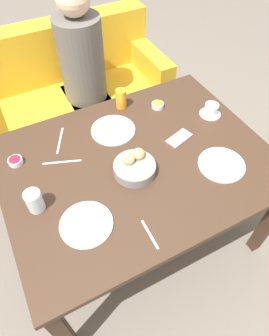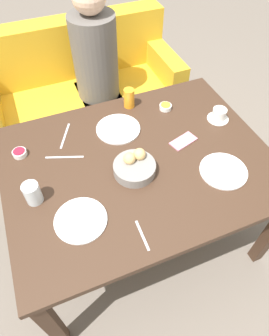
# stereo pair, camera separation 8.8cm
# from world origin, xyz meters

# --- Properties ---
(ground_plane) EXTENTS (10.00, 10.00, 0.00)m
(ground_plane) POSITION_xyz_m (0.00, 0.00, 0.00)
(ground_plane) COLOR #6B6056
(dining_table) EXTENTS (1.38, 1.06, 0.73)m
(dining_table) POSITION_xyz_m (0.00, 0.00, 0.65)
(dining_table) COLOR #3D281C
(dining_table) RESTS_ON ground_plane
(couch) EXTENTS (1.54, 0.70, 0.90)m
(couch) POSITION_xyz_m (-0.02, 1.16, 0.33)
(couch) COLOR gold
(couch) RESTS_ON ground_plane
(seated_person) EXTENTS (0.32, 0.42, 1.28)m
(seated_person) POSITION_xyz_m (0.08, 1.01, 0.55)
(seated_person) COLOR #23232D
(seated_person) RESTS_ON ground_plane
(bread_basket) EXTENTS (0.21, 0.21, 0.11)m
(bread_basket) POSITION_xyz_m (-0.05, -0.06, 0.77)
(bread_basket) COLOR gray
(bread_basket) RESTS_ON dining_table
(plate_near_left) EXTENTS (0.24, 0.24, 0.01)m
(plate_near_left) POSITION_xyz_m (-0.37, -0.23, 0.74)
(plate_near_left) COLOR white
(plate_near_left) RESTS_ON dining_table
(plate_near_right) EXTENTS (0.24, 0.24, 0.01)m
(plate_near_right) POSITION_xyz_m (0.37, -0.23, 0.74)
(plate_near_right) COLOR white
(plate_near_right) RESTS_ON dining_table
(plate_far_center) EXTENTS (0.25, 0.25, 0.01)m
(plate_far_center) POSITION_xyz_m (-0.02, 0.26, 0.74)
(plate_far_center) COLOR white
(plate_far_center) RESTS_ON dining_table
(juice_glass) EXTENTS (0.06, 0.06, 0.12)m
(juice_glass) POSITION_xyz_m (0.12, 0.43, 0.79)
(juice_glass) COLOR orange
(juice_glass) RESTS_ON dining_table
(water_tumbler) EXTENTS (0.08, 0.08, 0.11)m
(water_tumbler) POSITION_xyz_m (-0.54, -0.04, 0.79)
(water_tumbler) COLOR silver
(water_tumbler) RESTS_ON dining_table
(coffee_cup) EXTENTS (0.12, 0.12, 0.07)m
(coffee_cup) POSITION_xyz_m (0.56, 0.12, 0.77)
(coffee_cup) COLOR white
(coffee_cup) RESTS_ON dining_table
(jam_bowl_berry) EXTENTS (0.07, 0.07, 0.03)m
(jam_bowl_berry) POSITION_xyz_m (-0.56, 0.27, 0.75)
(jam_bowl_berry) COLOR white
(jam_bowl_berry) RESTS_ON dining_table
(jam_bowl_honey) EXTENTS (0.07, 0.07, 0.03)m
(jam_bowl_honey) POSITION_xyz_m (0.31, 0.33, 0.75)
(jam_bowl_honey) COLOR white
(jam_bowl_honey) RESTS_ON dining_table
(fork_silver) EXTENTS (0.10, 0.18, 0.00)m
(fork_silver) POSITION_xyz_m (-0.31, 0.33, 0.73)
(fork_silver) COLOR #B7B7BC
(fork_silver) RESTS_ON dining_table
(knife_silver) EXTENTS (0.19, 0.08, 0.00)m
(knife_silver) POSITION_xyz_m (-0.35, 0.17, 0.73)
(knife_silver) COLOR #B7B7BC
(knife_silver) RESTS_ON dining_table
(spoon_coffee) EXTENTS (0.01, 0.15, 0.00)m
(spoon_coffee) POSITION_xyz_m (-0.15, -0.40, 0.73)
(spoon_coffee) COLOR #B7B7BC
(spoon_coffee) RESTS_ON dining_table
(cell_phone) EXTENTS (0.16, 0.11, 0.01)m
(cell_phone) POSITION_xyz_m (0.28, 0.04, 0.74)
(cell_phone) COLOR pink
(cell_phone) RESTS_ON dining_table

